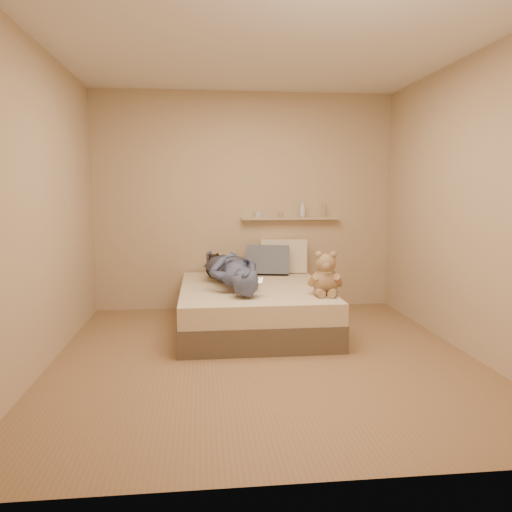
{
  "coord_description": "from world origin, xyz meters",
  "views": [
    {
      "loc": [
        -0.52,
        -4.15,
        1.43
      ],
      "look_at": [
        0.0,
        0.65,
        0.8
      ],
      "focal_mm": 35.0,
      "sensor_mm": 36.0,
      "label": 1
    }
  ],
  "objects": [
    {
      "name": "pillow_grey",
      "position": [
        0.25,
        1.62,
        0.62
      ],
      "size": [
        0.53,
        0.32,
        0.37
      ],
      "primitive_type": "cube",
      "rotation": [
        -0.31,
        0.0,
        -0.18
      ],
      "color": "#565968",
      "rests_on": "bed"
    },
    {
      "name": "person",
      "position": [
        -0.22,
        0.97,
        0.63
      ],
      "size": [
        0.72,
        1.54,
        0.36
      ],
      "primitive_type": "imported",
      "rotation": [
        0.0,
        0.0,
        3.27
      ],
      "color": "#484E71",
      "rests_on": "bed"
    },
    {
      "name": "wall_shelf",
      "position": [
        0.55,
        1.84,
        1.1
      ],
      "size": [
        1.2,
        0.12,
        0.03
      ],
      "primitive_type": "cube",
      "color": "tan",
      "rests_on": "wall_back"
    },
    {
      "name": "bed",
      "position": [
        0.0,
        0.93,
        0.22
      ],
      "size": [
        1.5,
        1.9,
        0.45
      ],
      "color": "brown",
      "rests_on": "floor"
    },
    {
      "name": "pillow_cream",
      "position": [
        0.46,
        1.76,
        0.65
      ],
      "size": [
        0.57,
        0.27,
        0.41
      ],
      "primitive_type": "cube",
      "rotation": [
        -0.1,
        0.0,
        -0.14
      ],
      "color": "beige",
      "rests_on": "bed"
    },
    {
      "name": "teddy_bear",
      "position": [
        0.64,
        0.4,
        0.62
      ],
      "size": [
        0.34,
        0.34,
        0.42
      ],
      "color": "#A6835B",
      "rests_on": "bed"
    },
    {
      "name": "room",
      "position": [
        0.0,
        0.0,
        1.3
      ],
      "size": [
        3.8,
        3.8,
        3.8
      ],
      "color": "olive",
      "rests_on": "ground"
    },
    {
      "name": "game_console",
      "position": [
        -0.05,
        0.41,
        0.6
      ],
      "size": [
        0.18,
        0.11,
        0.06
      ],
      "color": "silver",
      "rests_on": "bed"
    },
    {
      "name": "dark_plush",
      "position": [
        -0.39,
        1.5,
        0.57
      ],
      "size": [
        0.18,
        0.18,
        0.28
      ],
      "color": "black",
      "rests_on": "bed"
    },
    {
      "name": "shelf_bottles",
      "position": [
        0.58,
        1.84,
        1.19
      ],
      "size": [
        0.87,
        0.11,
        0.2
      ],
      "color": "silver",
      "rests_on": "wall_shelf"
    }
  ]
}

